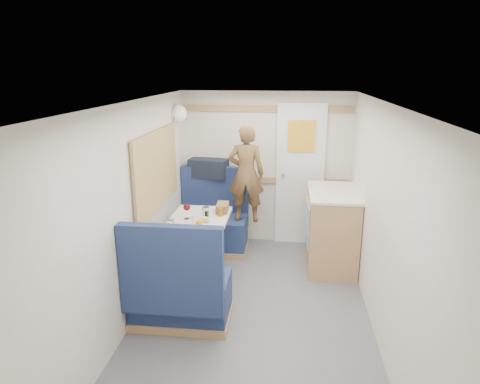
# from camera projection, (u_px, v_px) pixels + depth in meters

# --- Properties ---
(floor) EXTENTS (4.50, 4.50, 0.00)m
(floor) POSITION_uv_depth(u_px,v_px,m) (249.00, 337.00, 3.75)
(floor) COLOR #515156
(floor) RESTS_ON ground
(ceiling) EXTENTS (4.50, 4.50, 0.00)m
(ceiling) POSITION_uv_depth(u_px,v_px,m) (251.00, 106.00, 3.19)
(ceiling) COLOR silver
(ceiling) RESTS_ON wall_back
(wall_back) EXTENTS (2.20, 0.02, 2.00)m
(wall_back) POSITION_uv_depth(u_px,v_px,m) (266.00, 169.00, 5.62)
(wall_back) COLOR silver
(wall_back) RESTS_ON floor
(wall_left) EXTENTS (0.02, 4.50, 2.00)m
(wall_left) POSITION_uv_depth(u_px,v_px,m) (120.00, 226.00, 3.59)
(wall_left) COLOR silver
(wall_left) RESTS_ON floor
(wall_right) EXTENTS (0.02, 4.50, 2.00)m
(wall_right) POSITION_uv_depth(u_px,v_px,m) (390.00, 237.00, 3.35)
(wall_right) COLOR silver
(wall_right) RESTS_ON floor
(oak_trim_low) EXTENTS (2.15, 0.02, 0.08)m
(oak_trim_low) POSITION_uv_depth(u_px,v_px,m) (265.00, 180.00, 5.64)
(oak_trim_low) COLOR #A4844A
(oak_trim_low) RESTS_ON wall_back
(oak_trim_high) EXTENTS (2.15, 0.02, 0.08)m
(oak_trim_high) POSITION_uv_depth(u_px,v_px,m) (267.00, 109.00, 5.38)
(oak_trim_high) COLOR #A4844A
(oak_trim_high) RESTS_ON wall_back
(side_window) EXTENTS (0.04, 1.30, 0.72)m
(side_window) POSITION_uv_depth(u_px,v_px,m) (156.00, 170.00, 4.47)
(side_window) COLOR #A0A68D
(side_window) RESTS_ON wall_left
(rear_door) EXTENTS (0.62, 0.12, 1.86)m
(rear_door) POSITION_uv_depth(u_px,v_px,m) (300.00, 172.00, 5.54)
(rear_door) COLOR white
(rear_door) RESTS_ON wall_back
(dinette_table) EXTENTS (0.62, 0.92, 0.72)m
(dinette_table) POSITION_uv_depth(u_px,v_px,m) (198.00, 232.00, 4.62)
(dinette_table) COLOR white
(dinette_table) RESTS_ON floor
(bench_far) EXTENTS (0.90, 0.59, 1.05)m
(bench_far) POSITION_uv_depth(u_px,v_px,m) (213.00, 227.00, 5.52)
(bench_far) COLOR #161C47
(bench_far) RESTS_ON floor
(bench_near) EXTENTS (0.90, 0.59, 1.05)m
(bench_near) POSITION_uv_depth(u_px,v_px,m) (179.00, 295.00, 3.87)
(bench_near) COLOR #161C47
(bench_near) RESTS_ON floor
(ledge) EXTENTS (0.90, 0.14, 0.04)m
(ledge) POSITION_uv_depth(u_px,v_px,m) (215.00, 179.00, 5.60)
(ledge) COLOR #A4844A
(ledge) RESTS_ON bench_far
(dome_light) EXTENTS (0.20, 0.20, 0.20)m
(dome_light) POSITION_uv_depth(u_px,v_px,m) (178.00, 113.00, 5.14)
(dome_light) COLOR white
(dome_light) RESTS_ON wall_left
(galley_counter) EXTENTS (0.57, 0.92, 0.92)m
(galley_counter) POSITION_uv_depth(u_px,v_px,m) (331.00, 228.00, 5.01)
(galley_counter) COLOR #A4844A
(galley_counter) RESTS_ON floor
(person) EXTENTS (0.44, 0.29, 1.19)m
(person) POSITION_uv_depth(u_px,v_px,m) (246.00, 174.00, 5.16)
(person) COLOR brown
(person) RESTS_ON bench_far
(duffel_bag) EXTENTS (0.53, 0.31, 0.24)m
(duffel_bag) POSITION_uv_depth(u_px,v_px,m) (208.00, 168.00, 5.57)
(duffel_bag) COLOR black
(duffel_bag) RESTS_ON ledge
(tray) EXTENTS (0.35, 0.40, 0.02)m
(tray) POSITION_uv_depth(u_px,v_px,m) (202.00, 231.00, 4.21)
(tray) COLOR white
(tray) RESTS_ON dinette_table
(orange_fruit) EXTENTS (0.07, 0.07, 0.07)m
(orange_fruit) POSITION_uv_depth(u_px,v_px,m) (199.00, 223.00, 4.29)
(orange_fruit) COLOR orange
(orange_fruit) RESTS_ON tray
(cheese_block) EXTENTS (0.11, 0.09, 0.04)m
(cheese_block) POSITION_uv_depth(u_px,v_px,m) (205.00, 219.00, 4.47)
(cheese_block) COLOR #F3E28C
(cheese_block) RESTS_ON tray
(wine_glass) EXTENTS (0.08, 0.08, 0.17)m
(wine_glass) POSITION_uv_depth(u_px,v_px,m) (187.00, 208.00, 4.54)
(wine_glass) COLOR white
(wine_glass) RESTS_ON dinette_table
(tumbler_left) EXTENTS (0.07, 0.07, 0.12)m
(tumbler_left) POSITION_uv_depth(u_px,v_px,m) (171.00, 225.00, 4.22)
(tumbler_left) COLOR white
(tumbler_left) RESTS_ON dinette_table
(tumbler_right) EXTENTS (0.08, 0.08, 0.12)m
(tumbler_right) POSITION_uv_depth(u_px,v_px,m) (206.00, 212.00, 4.60)
(tumbler_right) COLOR white
(tumbler_right) RESTS_ON dinette_table
(beer_glass) EXTENTS (0.06, 0.06, 0.09)m
(beer_glass) POSITION_uv_depth(u_px,v_px,m) (220.00, 212.00, 4.66)
(beer_glass) COLOR #8F5914
(beer_glass) RESTS_ON dinette_table
(pepper_grinder) EXTENTS (0.04, 0.04, 0.10)m
(pepper_grinder) POSITION_uv_depth(u_px,v_px,m) (206.00, 216.00, 4.52)
(pepper_grinder) COLOR black
(pepper_grinder) RESTS_ON dinette_table
(salt_grinder) EXTENTS (0.04, 0.04, 0.10)m
(salt_grinder) POSITION_uv_depth(u_px,v_px,m) (193.00, 219.00, 4.43)
(salt_grinder) COLOR white
(salt_grinder) RESTS_ON dinette_table
(bread_loaf) EXTENTS (0.13, 0.24, 0.10)m
(bread_loaf) POSITION_uv_depth(u_px,v_px,m) (222.00, 208.00, 4.79)
(bread_loaf) COLOR olive
(bread_loaf) RESTS_ON dinette_table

